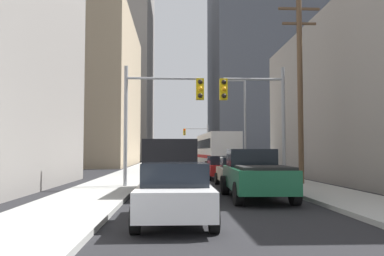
{
  "coord_description": "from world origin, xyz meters",
  "views": [
    {
      "loc": [
        -1.6,
        -2.28,
        1.81
      ],
      "look_at": [
        0.0,
        31.36,
        3.75
      ],
      "focal_mm": 38.05,
      "sensor_mm": 36.0,
      "label": 1
    }
  ],
  "objects_px": {
    "sedan_red": "(221,167)",
    "sedan_grey": "(172,161)",
    "sedan_white": "(175,192)",
    "traffic_signal_far_right": "(197,137)",
    "pickup_truck_green": "(255,174)",
    "sedan_beige": "(237,172)",
    "cargo_van_black": "(172,164)",
    "sedan_maroon": "(174,162)",
    "traffic_signal_near_right": "(256,107)",
    "traffic_signal_near_left": "(160,106)",
    "city_bus": "(217,150)"
  },
  "relations": [
    {
      "from": "city_bus",
      "to": "traffic_signal_near_left",
      "type": "distance_m",
      "value": 18.32
    },
    {
      "from": "traffic_signal_far_right",
      "to": "pickup_truck_green",
      "type": "bearing_deg",
      "value": -90.79
    },
    {
      "from": "traffic_signal_near_right",
      "to": "traffic_signal_far_right",
      "type": "xyz_separation_m",
      "value": [
        -0.31,
        44.04,
        0.03
      ]
    },
    {
      "from": "cargo_van_black",
      "to": "sedan_beige",
      "type": "bearing_deg",
      "value": 47.27
    },
    {
      "from": "sedan_white",
      "to": "sedan_grey",
      "type": "height_order",
      "value": "same"
    },
    {
      "from": "cargo_van_black",
      "to": "traffic_signal_near_right",
      "type": "distance_m",
      "value": 5.64
    },
    {
      "from": "sedan_white",
      "to": "sedan_red",
      "type": "xyz_separation_m",
      "value": [
        3.06,
        15.93,
        0.0
      ]
    },
    {
      "from": "pickup_truck_green",
      "to": "sedan_beige",
      "type": "relative_size",
      "value": 1.29
    },
    {
      "from": "cargo_van_black",
      "to": "traffic_signal_near_right",
      "type": "relative_size",
      "value": 0.88
    },
    {
      "from": "sedan_white",
      "to": "sedan_beige",
      "type": "xyz_separation_m",
      "value": [
        3.23,
        10.46,
        0.0
      ]
    },
    {
      "from": "city_bus",
      "to": "sedan_red",
      "type": "bearing_deg",
      "value": -94.78
    },
    {
      "from": "traffic_signal_near_right",
      "to": "sedan_grey",
      "type": "bearing_deg",
      "value": 99.12
    },
    {
      "from": "pickup_truck_green",
      "to": "traffic_signal_far_right",
      "type": "relative_size",
      "value": 0.91
    },
    {
      "from": "sedan_white",
      "to": "sedan_red",
      "type": "relative_size",
      "value": 0.99
    },
    {
      "from": "sedan_red",
      "to": "traffic_signal_far_right",
      "type": "relative_size",
      "value": 0.71
    },
    {
      "from": "city_bus",
      "to": "sedan_grey",
      "type": "height_order",
      "value": "city_bus"
    },
    {
      "from": "cargo_van_black",
      "to": "traffic_signal_near_right",
      "type": "xyz_separation_m",
      "value": [
        4.16,
        2.66,
        2.73
      ]
    },
    {
      "from": "city_bus",
      "to": "traffic_signal_near_left",
      "type": "bearing_deg",
      "value": -104.88
    },
    {
      "from": "city_bus",
      "to": "sedan_red",
      "type": "height_order",
      "value": "city_bus"
    },
    {
      "from": "pickup_truck_green",
      "to": "sedan_white",
      "type": "distance_m",
      "value": 5.93
    },
    {
      "from": "sedan_white",
      "to": "sedan_red",
      "type": "height_order",
      "value": "same"
    },
    {
      "from": "traffic_signal_near_right",
      "to": "pickup_truck_green",
      "type": "bearing_deg",
      "value": -102.38
    },
    {
      "from": "sedan_beige",
      "to": "sedan_maroon",
      "type": "xyz_separation_m",
      "value": [
        -3.2,
        17.59,
        0.0
      ]
    },
    {
      "from": "sedan_maroon",
      "to": "sedan_white",
      "type": "bearing_deg",
      "value": -90.06
    },
    {
      "from": "sedan_red",
      "to": "sedan_grey",
      "type": "height_order",
      "value": "same"
    },
    {
      "from": "sedan_red",
      "to": "traffic_signal_far_right",
      "type": "xyz_separation_m",
      "value": [
        0.7,
        37.63,
        3.28
      ]
    },
    {
      "from": "sedan_maroon",
      "to": "sedan_beige",
      "type": "bearing_deg",
      "value": -79.68
    },
    {
      "from": "sedan_red",
      "to": "sedan_maroon",
      "type": "height_order",
      "value": "same"
    },
    {
      "from": "cargo_van_black",
      "to": "traffic_signal_near_left",
      "type": "bearing_deg",
      "value": 102.48
    },
    {
      "from": "cargo_van_black",
      "to": "traffic_signal_far_right",
      "type": "xyz_separation_m",
      "value": [
        3.85,
        46.7,
        2.76
      ]
    },
    {
      "from": "sedan_grey",
      "to": "traffic_signal_far_right",
      "type": "height_order",
      "value": "traffic_signal_far_right"
    },
    {
      "from": "sedan_maroon",
      "to": "traffic_signal_far_right",
      "type": "distance_m",
      "value": 26.0
    },
    {
      "from": "traffic_signal_near_right",
      "to": "traffic_signal_far_right",
      "type": "height_order",
      "value": "same"
    },
    {
      "from": "sedan_maroon",
      "to": "traffic_signal_near_left",
      "type": "bearing_deg",
      "value": -92.19
    },
    {
      "from": "sedan_beige",
      "to": "sedan_grey",
      "type": "xyz_separation_m",
      "value": [
        -3.39,
        25.41,
        0.0
      ]
    },
    {
      "from": "sedan_beige",
      "to": "sedan_red",
      "type": "bearing_deg",
      "value": 91.78
    },
    {
      "from": "city_bus",
      "to": "sedan_maroon",
      "type": "relative_size",
      "value": 2.73
    },
    {
      "from": "city_bus",
      "to": "sedan_grey",
      "type": "distance_m",
      "value": 9.76
    },
    {
      "from": "sedan_grey",
      "to": "sedan_maroon",
      "type": "xyz_separation_m",
      "value": [
        0.19,
        -7.82,
        0.0
      ]
    },
    {
      "from": "sedan_beige",
      "to": "traffic_signal_near_right",
      "type": "bearing_deg",
      "value": -48.18
    },
    {
      "from": "sedan_grey",
      "to": "traffic_signal_near_right",
      "type": "relative_size",
      "value": 0.71
    },
    {
      "from": "cargo_van_black",
      "to": "sedan_maroon",
      "type": "xyz_separation_m",
      "value": [
        0.12,
        21.18,
        -0.52
      ]
    },
    {
      "from": "traffic_signal_near_left",
      "to": "cargo_van_black",
      "type": "bearing_deg",
      "value": -77.52
    },
    {
      "from": "sedan_grey",
      "to": "sedan_maroon",
      "type": "height_order",
      "value": "same"
    },
    {
      "from": "city_bus",
      "to": "sedan_grey",
      "type": "relative_size",
      "value": 2.73
    },
    {
      "from": "sedan_maroon",
      "to": "traffic_signal_near_right",
      "type": "distance_m",
      "value": 19.24
    },
    {
      "from": "city_bus",
      "to": "pickup_truck_green",
      "type": "height_order",
      "value": "city_bus"
    },
    {
      "from": "sedan_maroon",
      "to": "traffic_signal_far_right",
      "type": "height_order",
      "value": "traffic_signal_far_right"
    },
    {
      "from": "city_bus",
      "to": "cargo_van_black",
      "type": "relative_size",
      "value": 2.2
    },
    {
      "from": "traffic_signal_near_right",
      "to": "city_bus",
      "type": "bearing_deg",
      "value": 90.24
    }
  ]
}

